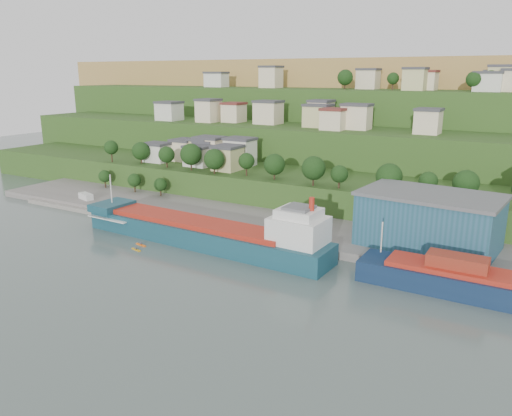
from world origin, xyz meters
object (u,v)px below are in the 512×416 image
Objects in this scene: cargo_ship_near at (209,235)px; caravan at (86,198)px; warehouse at (429,220)px; kayak_orange at (141,244)px.

caravan is (-57.19, 12.30, -0.24)m from cargo_ship_near.
cargo_ship_near is at bearing 4.53° from caravan.
warehouse reaches higher than caravan.
cargo_ship_near is 17.26m from kayak_orange.
cargo_ship_near is 2.10× the size of warehouse.
kayak_orange is (-62.70, -29.10, -8.18)m from warehouse.
warehouse is at bearing 21.24° from caravan.
cargo_ship_near reaches higher than warehouse.
cargo_ship_near is at bearing -150.68° from warehouse.
cargo_ship_near is 19.79× the size of kayak_orange.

